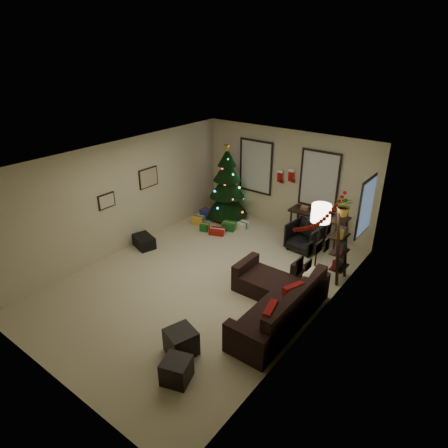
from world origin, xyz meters
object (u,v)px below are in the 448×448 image
at_px(christmas_tree, 227,188).
at_px(sofa, 277,303).
at_px(bookshelf, 341,247).
at_px(desk, 317,216).
at_px(desk_chair, 305,237).

bearing_deg(christmas_tree, sofa, -41.42).
distance_m(christmas_tree, bookshelf, 4.07).
relative_size(christmas_tree, bookshelf, 1.37).
relative_size(sofa, desk, 1.78).
height_order(desk, desk_chair, desk).
bearing_deg(sofa, bookshelf, 76.72).
height_order(sofa, desk_chair, sofa).
xyz_separation_m(desk_chair, bookshelf, (1.19, -0.80, 0.44)).
bearing_deg(sofa, desk_chair, 105.89).
height_order(christmas_tree, desk, christmas_tree).
bearing_deg(desk_chair, bookshelf, -28.82).
distance_m(sofa, desk, 3.41).
bearing_deg(desk, christmas_tree, -174.72).
distance_m(sofa, desk_chair, 2.75).
bearing_deg(christmas_tree, bookshelf, -17.26).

